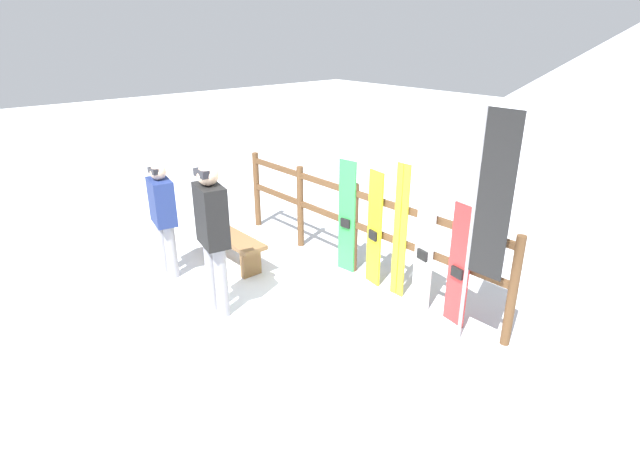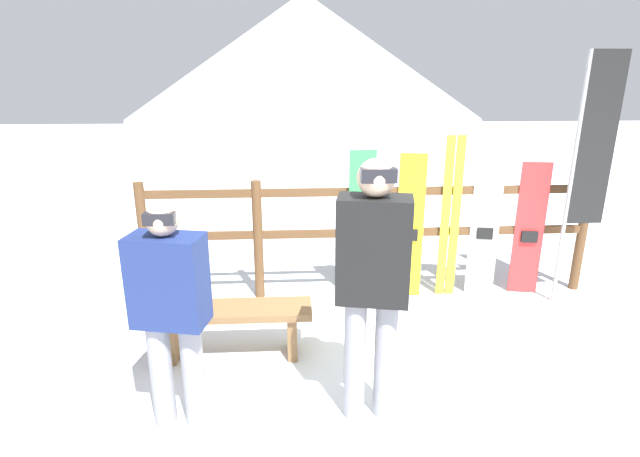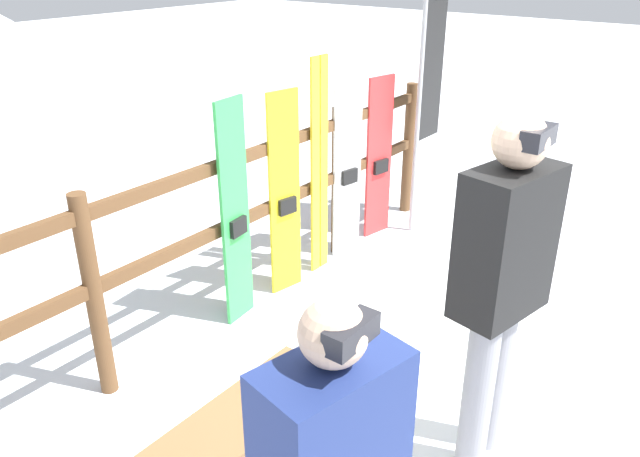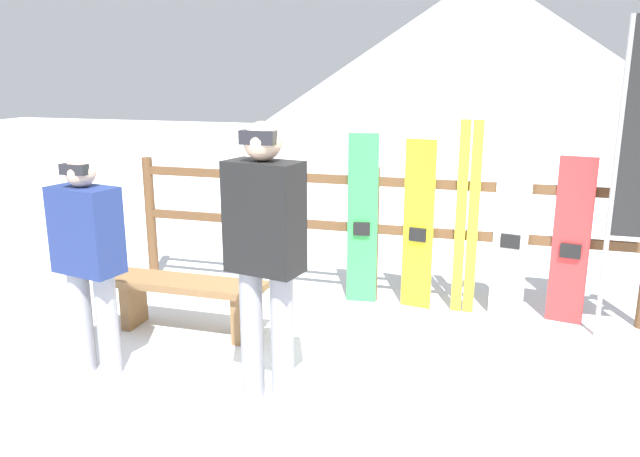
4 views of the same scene
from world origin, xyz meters
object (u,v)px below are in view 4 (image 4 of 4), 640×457
person_navy (88,253)px  rental_flag (636,150)px  snowboard_green (362,220)px  snowboard_white (511,232)px  bench (186,294)px  person_black (265,244)px  snowboard_red (571,242)px  ski_pair_yellow (467,219)px  snowboard_yellow (418,226)px

person_navy → rental_flag: (3.63, 1.67, 0.63)m
snowboard_green → snowboard_white: snowboard_green is taller
person_navy → snowboard_green: 2.42m
bench → snowboard_green: 1.70m
person_black → snowboard_white: person_black is taller
bench → person_black: person_black is taller
snowboard_red → rental_flag: 0.92m
rental_flag → bench: bearing=-165.6°
person_black → snowboard_red: 2.76m
person_black → snowboard_red: person_black is taller
bench → ski_pair_yellow: bearing=27.0°
bench → person_navy: (-0.27, -0.81, 0.55)m
bench → rental_flag: (3.36, 0.86, 1.19)m
bench → snowboard_red: size_ratio=0.93×
snowboard_red → snowboard_yellow: bearing=180.0°
person_navy → snowboard_yellow: bearing=43.5°
snowboard_red → rental_flag: (0.36, -0.23, 0.81)m
bench → snowboard_green: size_ratio=0.84×
snowboard_red → snowboard_white: bearing=180.0°
bench → person_black: (1.02, -0.81, 0.72)m
ski_pair_yellow → rental_flag: rental_flag is taller
person_black → person_navy: person_black is taller
snowboard_white → rental_flag: 1.16m
snowboard_green → snowboard_red: snowboard_green is taller
person_black → snowboard_white: (1.49, 1.90, -0.29)m
ski_pair_yellow → rental_flag: (1.21, -0.23, 0.67)m
person_black → snowboard_green: (0.20, 1.90, -0.27)m
person_black → snowboard_red: size_ratio=1.27×
snowboard_yellow → snowboard_red: snowboard_yellow is taller
snowboard_white → rental_flag: rental_flag is taller
snowboard_green → snowboard_red: bearing=-0.0°
snowboard_green → rental_flag: 2.27m
person_black → ski_pair_yellow: (1.12, 1.91, -0.20)m
snowboard_yellow → rental_flag: size_ratio=0.61×
snowboard_white → rental_flag: size_ratio=0.61×
person_black → snowboard_white: bearing=51.9°
bench → rental_flag: size_ratio=0.53×
bench → snowboard_red: bearing=20.0°
snowboard_yellow → bench: bearing=-147.7°
person_navy → snowboard_green: bearing=51.8°
ski_pair_yellow → snowboard_yellow: bearing=-179.5°
person_navy → ski_pair_yellow: bearing=38.3°
snowboard_red → person_black: bearing=-136.1°
bench → snowboard_white: bearing=23.5°
snowboard_yellow → ski_pair_yellow: bearing=0.5°
person_navy → ski_pair_yellow: 3.08m
snowboard_white → person_navy: bearing=-145.7°
snowboard_yellow → rental_flag: (1.63, -0.23, 0.76)m
person_navy → snowboard_green: size_ratio=0.99×
person_black → ski_pair_yellow: person_black is taller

